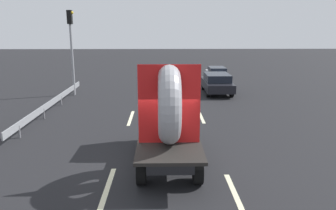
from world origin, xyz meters
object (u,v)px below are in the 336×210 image
Objects in this scene: distant_sedan at (217,83)px; oncoming_car at (217,73)px; traffic_light at (71,41)px; flatbed_truck at (168,112)px.

distant_sedan is 1.19× the size of oncoming_car.
traffic_light is (-10.01, -0.42, 2.97)m from distant_sedan.
flatbed_truck is 13.28m from traffic_light.
flatbed_truck is 1.46× the size of oncoming_car.
oncoming_car is (4.63, 17.68, -1.08)m from flatbed_truck.
distant_sedan reaches higher than oncoming_car.
traffic_light is 1.59× the size of oncoming_car.
flatbed_truck is 1.22× the size of distant_sedan.
traffic_light is at bearing -150.58° from oncoming_car.
flatbed_truck reaches higher than distant_sedan.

